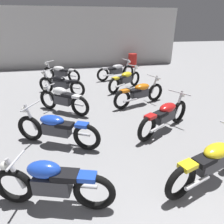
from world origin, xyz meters
name	(u,v)px	position (x,y,z in m)	size (l,w,h in m)	color
back_wall	(82,38)	(0.00, 14.02, 1.80)	(12.72, 0.24, 3.60)	#BCBAB7
motorcycle_left_row_1	(52,183)	(-1.43, 2.91, 0.46)	(1.91, 0.75, 0.88)	black
motorcycle_left_row_2	(56,128)	(-1.43, 4.70, 0.45)	(1.97, 1.16, 0.97)	black
motorcycle_left_row_3	(63,99)	(-1.29, 6.63, 0.46)	(1.60, 1.32, 0.88)	black
motorcycle_left_row_4	(61,84)	(-1.39, 8.46, 0.45)	(1.86, 1.30, 0.97)	black
motorcycle_left_row_5	(61,73)	(-1.43, 10.51, 0.45)	(1.85, 1.32, 0.97)	black
motorcycle_right_row_1	(212,161)	(1.32, 2.84, 0.45)	(2.10, 0.92, 0.97)	black
motorcycle_right_row_2	(165,115)	(1.38, 4.80, 0.45)	(1.92, 1.21, 0.97)	black
motorcycle_right_row_3	(140,93)	(1.36, 6.72, 0.45)	(2.08, 0.94, 0.97)	black
motorcycle_right_row_4	(125,79)	(1.36, 8.57, 0.45)	(1.81, 1.38, 0.97)	black
motorcycle_right_row_5	(116,71)	(1.36, 10.32, 0.45)	(2.11, 0.89, 0.97)	black
oil_drum	(132,60)	(3.18, 13.26, 0.43)	(0.59, 0.59, 0.85)	red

